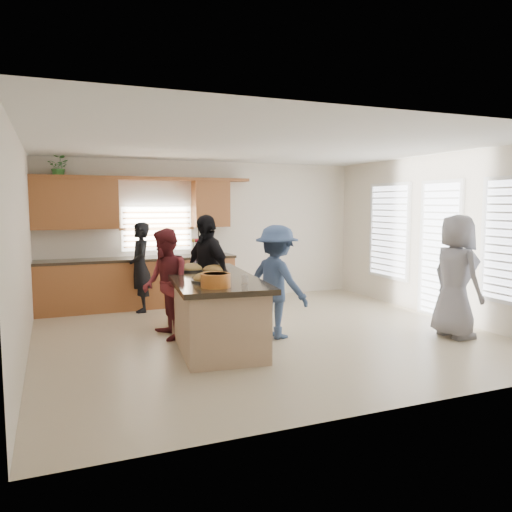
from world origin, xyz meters
name	(u,v)px	position (x,y,z in m)	size (l,w,h in m)	color
floor	(264,334)	(0.00, 0.00, 0.00)	(6.50, 6.50, 0.00)	#BCAA8C
room_shell	(264,208)	(0.00, 0.00, 1.90)	(6.52, 6.02, 2.81)	silver
back_cabinetry	(135,260)	(-1.47, 2.73, 0.91)	(4.08, 0.66, 2.46)	brown
right_wall_glazing	(442,240)	(3.22, -0.13, 1.34)	(0.06, 4.00, 2.25)	white
island	(212,310)	(-0.84, -0.09, 0.45)	(1.44, 2.81, 0.95)	tan
platter_front	(211,279)	(-1.01, -0.58, 0.98)	(0.50, 0.50, 0.20)	black
platter_mid	(215,270)	(-0.69, 0.25, 0.98)	(0.39, 0.39, 0.16)	black
platter_back	(191,269)	(-0.97, 0.54, 0.98)	(0.41, 0.41, 0.17)	black
salad_bowl	(216,280)	(-1.09, -1.04, 1.04)	(0.36, 0.36, 0.17)	orange
clear_cup	(245,279)	(-0.66, -0.92, 1.01)	(0.08, 0.08, 0.11)	white
plate_stack	(193,267)	(-0.87, 0.81, 0.97)	(0.22, 0.22, 0.04)	#B999DF
flower_vase	(196,251)	(-0.75, 1.08, 1.19)	(0.14, 0.14, 0.45)	silver
potted_plant	(59,167)	(-2.74, 2.82, 2.60)	(0.36, 0.31, 0.40)	#377C31
woman_left_back	(140,267)	(-1.44, 2.33, 0.81)	(0.59, 0.39, 1.63)	black
woman_left_mid	(166,284)	(-1.41, 0.32, 0.81)	(0.78, 0.61, 1.61)	maroon
woman_left_front	(207,273)	(-0.73, 0.54, 0.90)	(1.05, 0.44, 1.80)	black
woman_right_back	(277,282)	(0.11, -0.21, 0.83)	(1.07, 0.61, 1.65)	navy
woman_right_front	(456,276)	(2.54, -1.19, 0.90)	(0.88, 0.57, 1.81)	gray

